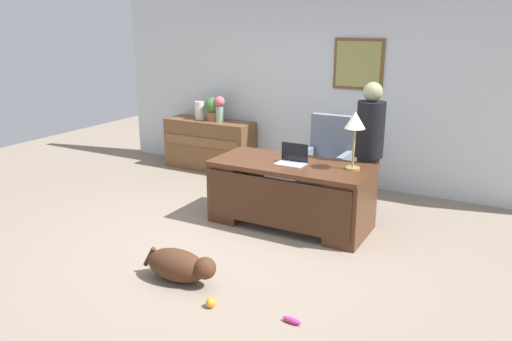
{
  "coord_description": "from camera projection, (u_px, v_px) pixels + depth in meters",
  "views": [
    {
      "loc": [
        2.59,
        -4.22,
        2.29
      ],
      "look_at": [
        0.12,
        0.3,
        0.75
      ],
      "focal_mm": 35.24,
      "sensor_mm": 36.0,
      "label": 1
    }
  ],
  "objects": [
    {
      "name": "dog_lying",
      "position": [
        180.0,
        266.0,
        4.56
      ],
      "size": [
        0.78,
        0.33,
        0.3
      ],
      "color": "#472819",
      "rests_on": "ground_plane"
    },
    {
      "name": "ground_plane",
      "position": [
        233.0,
        243.0,
        5.39
      ],
      "size": [
        12.0,
        12.0,
        0.0
      ],
      "primitive_type": "plane",
      "color": "gray"
    },
    {
      "name": "dog_toy_ball",
      "position": [
        211.0,
        303.0,
        4.17
      ],
      "size": [
        0.08,
        0.08,
        0.08
      ],
      "primitive_type": "sphere",
      "color": "orange",
      "rests_on": "ground_plane"
    },
    {
      "name": "credenza",
      "position": [
        210.0,
        145.0,
        7.99
      ],
      "size": [
        1.45,
        0.5,
        0.79
      ],
      "color": "brown",
      "rests_on": "ground_plane"
    },
    {
      "name": "armchair",
      "position": [
        328.0,
        164.0,
        6.57
      ],
      "size": [
        0.6,
        0.59,
        1.11
      ],
      "color": "slate",
      "rests_on": "ground_plane"
    },
    {
      "name": "vase_with_flowers",
      "position": [
        220.0,
        107.0,
        7.72
      ],
      "size": [
        0.17,
        0.17,
        0.39
      ],
      "color": "#86AC96",
      "rests_on": "credenza"
    },
    {
      "name": "desk_lamp",
      "position": [
        355.0,
        124.0,
        5.29
      ],
      "size": [
        0.22,
        0.22,
        0.63
      ],
      "color": "#9E8447",
      "rests_on": "desk"
    },
    {
      "name": "dog_toy_bone",
      "position": [
        292.0,
        320.0,
        3.95
      ],
      "size": [
        0.16,
        0.06,
        0.05
      ],
      "primitive_type": "ellipsoid",
      "rotation": [
        0.0,
        0.0,
        6.21
      ],
      "color": "#D8338C",
      "rests_on": "ground_plane"
    },
    {
      "name": "desk",
      "position": [
        290.0,
        192.0,
        5.74
      ],
      "size": [
        1.8,
        0.83,
        0.75
      ],
      "color": "#4C2B19",
      "rests_on": "ground_plane"
    },
    {
      "name": "laptop",
      "position": [
        292.0,
        159.0,
        5.62
      ],
      "size": [
        0.32,
        0.22,
        0.22
      ],
      "color": "#B2B5BA",
      "rests_on": "desk"
    },
    {
      "name": "back_wall",
      "position": [
        326.0,
        89.0,
        7.19
      ],
      "size": [
        7.0,
        0.16,
        2.7
      ],
      "color": "silver",
      "rests_on": "ground_plane"
    },
    {
      "name": "vase_empty",
      "position": [
        200.0,
        110.0,
        7.91
      ],
      "size": [
        0.16,
        0.16,
        0.29
      ],
      "primitive_type": "cylinder",
      "color": "silver",
      "rests_on": "credenza"
    },
    {
      "name": "potted_plant",
      "position": [
        212.0,
        108.0,
        7.79
      ],
      "size": [
        0.24,
        0.24,
        0.36
      ],
      "color": "brown",
      "rests_on": "credenza"
    },
    {
      "name": "person_standing",
      "position": [
        369.0,
        152.0,
        5.77
      ],
      "size": [
        0.32,
        0.32,
        1.64
      ],
      "color": "#262323",
      "rests_on": "ground_plane"
    }
  ]
}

